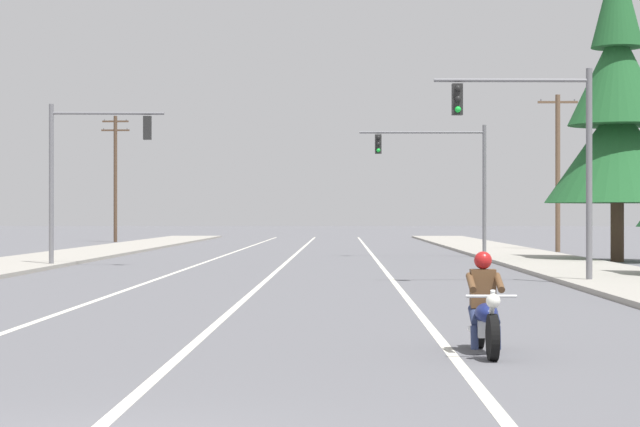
# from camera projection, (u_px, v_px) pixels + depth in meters

# --- Properties ---
(lane_stripe_center) EXTENTS (0.16, 100.00, 0.01)m
(lane_stripe_center) POSITION_uv_depth(u_px,v_px,m) (291.00, 258.00, 54.29)
(lane_stripe_center) COLOR beige
(lane_stripe_center) RESTS_ON ground
(lane_stripe_left) EXTENTS (0.16, 100.00, 0.01)m
(lane_stripe_left) POSITION_uv_depth(u_px,v_px,m) (217.00, 258.00, 54.35)
(lane_stripe_left) COLOR beige
(lane_stripe_left) RESTS_ON ground
(lane_stripe_right) EXTENTS (0.16, 100.00, 0.01)m
(lane_stripe_right) POSITION_uv_depth(u_px,v_px,m) (375.00, 258.00, 54.23)
(lane_stripe_right) COLOR beige
(lane_stripe_right) RESTS_ON ground
(sidewalk_kerb_right) EXTENTS (4.40, 110.00, 0.14)m
(sidewalk_kerb_right) POSITION_uv_depth(u_px,v_px,m) (545.00, 261.00, 49.11)
(sidewalk_kerb_right) COLOR #9E998E
(sidewalk_kerb_right) RESTS_ON ground
(sidewalk_kerb_left) EXTENTS (4.40, 110.00, 0.14)m
(sidewalk_kerb_left) POSITION_uv_depth(u_px,v_px,m) (37.00, 261.00, 49.47)
(sidewalk_kerb_left) COLOR #9E998E
(sidewalk_kerb_left) RESTS_ON ground
(motorcycle_with_rider) EXTENTS (0.70, 2.19, 1.46)m
(motorcycle_with_rider) POSITION_uv_depth(u_px,v_px,m) (485.00, 313.00, 16.92)
(motorcycle_with_rider) COLOR black
(motorcycle_with_rider) RESTS_ON ground
(traffic_signal_near_right) EXTENTS (4.55, 0.45, 6.20)m
(traffic_signal_near_right) POSITION_uv_depth(u_px,v_px,m) (545.00, 142.00, 33.89)
(traffic_signal_near_right) COLOR slate
(traffic_signal_near_right) RESTS_ON ground
(traffic_signal_near_left) EXTENTS (4.36, 0.49, 6.20)m
(traffic_signal_near_left) POSITION_uv_depth(u_px,v_px,m) (84.00, 160.00, 44.89)
(traffic_signal_near_left) COLOR slate
(traffic_signal_near_left) RESTS_ON ground
(traffic_signal_mid_right) EXTENTS (5.94, 0.44, 6.20)m
(traffic_signal_mid_right) POSITION_uv_depth(u_px,v_px,m) (447.00, 168.00, 55.26)
(traffic_signal_mid_right) COLOR slate
(traffic_signal_mid_right) RESTS_ON ground
(utility_pole_right_far) EXTENTS (2.13, 0.26, 8.43)m
(utility_pole_right_far) POSITION_uv_depth(u_px,v_px,m) (558.00, 170.00, 63.26)
(utility_pole_right_far) COLOR brown
(utility_pole_right_far) RESTS_ON ground
(utility_pole_left_far) EXTENTS (2.05, 0.26, 9.22)m
(utility_pole_left_far) POSITION_uv_depth(u_px,v_px,m) (115.00, 174.00, 86.26)
(utility_pole_left_far) COLOR #4C3828
(utility_pole_left_far) RESTS_ON ground
(conifer_tree_right_verge_far) EXTENTS (6.11, 6.11, 13.45)m
(conifer_tree_right_verge_far) POSITION_uv_depth(u_px,v_px,m) (617.00, 116.00, 49.97)
(conifer_tree_right_verge_far) COLOR #423023
(conifer_tree_right_verge_far) RESTS_ON ground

